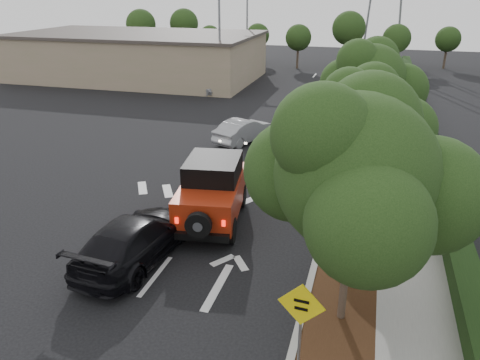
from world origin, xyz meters
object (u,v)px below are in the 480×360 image
at_px(black_suv_oncoming, 136,239).
at_px(red_jeep, 213,190).
at_px(speed_hump_sign, 301,315).
at_px(silver_suv_ahead, 302,143).

bearing_deg(black_suv_oncoming, red_jeep, -108.92).
height_order(black_suv_oncoming, speed_hump_sign, speed_hump_sign).
relative_size(black_suv_oncoming, speed_hump_sign, 2.26).
distance_m(red_jeep, speed_hump_sign, 7.93).
height_order(silver_suv_ahead, speed_hump_sign, speed_hump_sign).
xyz_separation_m(red_jeep, silver_suv_ahead, (2.03, 8.13, -0.53)).
distance_m(silver_suv_ahead, speed_hump_sign, 14.97).
distance_m(red_jeep, black_suv_oncoming, 3.68).
relative_size(silver_suv_ahead, black_suv_oncoming, 0.96).
height_order(red_jeep, speed_hump_sign, red_jeep).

